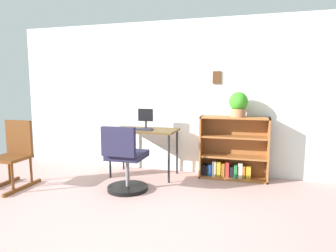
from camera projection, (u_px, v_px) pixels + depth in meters
ground_plane at (110, 231)px, 2.69m from camera, size 6.24×6.24×0.00m
wall_back at (172, 97)px, 4.59m from camera, size 5.20×0.12×2.31m
desk at (144, 133)px, 4.32m from camera, size 0.97×0.54×0.70m
monitor at (146, 119)px, 4.37m from camera, size 0.23×0.17×0.30m
keyboard at (139, 129)px, 4.24m from camera, size 0.39×0.12×0.02m
office_chair at (125, 164)px, 3.67m from camera, size 0.52×0.55×0.85m
rocking_chair at (14, 154)px, 3.87m from camera, size 0.42×0.64×0.87m
bookshelf_low at (233, 151)px, 4.25m from camera, size 0.96×0.30×0.90m
potted_plant_on_shelf at (238, 104)px, 4.08m from camera, size 0.26×0.26×0.35m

